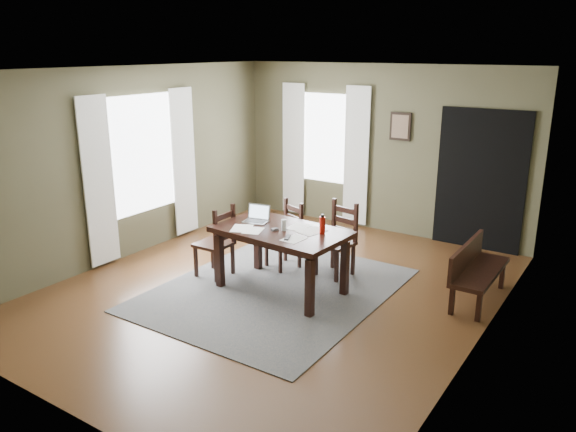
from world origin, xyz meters
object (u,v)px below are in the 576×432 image
Objects in this scene: dining_table at (281,237)px; chair_end at (217,243)px; chair_back_right at (338,240)px; laptop at (257,217)px; bench at (475,267)px; chair_back_left at (286,236)px; water_bottle at (322,225)px.

chair_end is (-0.96, -0.09, -0.23)m from dining_table.
laptop reaches higher than chair_back_right.
chair_back_right is at bearing 96.82° from bench.
chair_back_left is 2.66× the size of laptop.
laptop reaches higher than chair_back_left.
water_bottle is at bearing 17.64° from dining_table.
laptop reaches higher than dining_table.
laptop reaches higher than bench.
bench is (2.48, 0.35, -0.03)m from chair_back_left.
dining_table is 1.80× the size of chair_back_left.
chair_end is at bearing -133.64° from chair_back_right.
water_bottle is (-1.58, -0.93, 0.50)m from bench.
bench is 5.16× the size of water_bottle.
bench is at bearing 30.63° from water_bottle.
dining_table is 1.70× the size of chair_end.
chair_end is 0.68m from laptop.
chair_back_left reaches higher than bench.
dining_table reaches higher than bench.
bench is 2.73m from laptop.
chair_back_right reaches higher than chair_back_left.
chair_back_left is 0.73m from laptop.
laptop is (-2.52, -0.95, 0.45)m from bench.
chair_back_left reaches higher than dining_table.
chair_back_left is 0.94× the size of chair_back_right.
water_bottle is at bearing -12.99° from chair_back_left.
chair_back_right is 2.84× the size of laptop.
water_bottle is (0.17, -0.72, 0.44)m from chair_back_right.
chair_back_left is (0.56, 0.80, -0.03)m from chair_end.
water_bottle is at bearing -66.26° from chair_back_right.
chair_back_right is at bearing 125.47° from chair_end.
dining_table is at bearing -166.14° from water_bottle.
water_bottle is (0.94, 0.02, 0.06)m from laptop.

